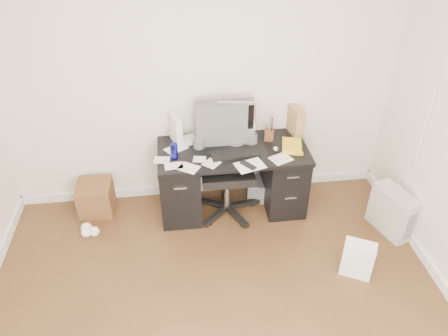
{
  "coord_description": "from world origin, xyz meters",
  "views": [
    {
      "loc": [
        -0.24,
        -1.98,
        3.11
      ],
      "look_at": [
        0.15,
        1.2,
        0.85
      ],
      "focal_mm": 35.0,
      "sensor_mm": 36.0,
      "label": 1
    }
  ],
  "objects_px": {
    "lcd_monitor": "(237,123)",
    "pc_tower": "(393,212)",
    "wicker_basket": "(96,198)",
    "keyboard": "(235,154)",
    "office_chair": "(227,164)",
    "desk": "(233,178)"
  },
  "relations": [
    {
      "from": "lcd_monitor",
      "to": "office_chair",
      "type": "relative_size",
      "value": 0.4
    },
    {
      "from": "lcd_monitor",
      "to": "keyboard",
      "type": "xyz_separation_m",
      "value": [
        -0.04,
        -0.2,
        -0.23
      ]
    },
    {
      "from": "office_chair",
      "to": "wicker_basket",
      "type": "relative_size",
      "value": 3.45
    },
    {
      "from": "keyboard",
      "to": "pc_tower",
      "type": "relative_size",
      "value": 1.01
    },
    {
      "from": "pc_tower",
      "to": "keyboard",
      "type": "bearing_deg",
      "value": 144.76
    },
    {
      "from": "pc_tower",
      "to": "lcd_monitor",
      "type": "bearing_deg",
      "value": 137.42
    },
    {
      "from": "desk",
      "to": "keyboard",
      "type": "distance_m",
      "value": 0.38
    },
    {
      "from": "keyboard",
      "to": "office_chair",
      "type": "relative_size",
      "value": 0.39
    },
    {
      "from": "keyboard",
      "to": "wicker_basket",
      "type": "xyz_separation_m",
      "value": [
        -1.46,
        0.22,
        -0.59
      ]
    },
    {
      "from": "pc_tower",
      "to": "wicker_basket",
      "type": "distance_m",
      "value": 3.07
    },
    {
      "from": "lcd_monitor",
      "to": "wicker_basket",
      "type": "bearing_deg",
      "value": -173.46
    },
    {
      "from": "office_chair",
      "to": "pc_tower",
      "type": "bearing_deg",
      "value": -16.21
    },
    {
      "from": "wicker_basket",
      "to": "lcd_monitor",
      "type": "bearing_deg",
      "value": -0.75
    },
    {
      "from": "desk",
      "to": "lcd_monitor",
      "type": "bearing_deg",
      "value": 65.38
    },
    {
      "from": "lcd_monitor",
      "to": "pc_tower",
      "type": "relative_size",
      "value": 1.02
    },
    {
      "from": "lcd_monitor",
      "to": "pc_tower",
      "type": "xyz_separation_m",
      "value": [
        1.5,
        -0.65,
        -0.75
      ]
    },
    {
      "from": "office_chair",
      "to": "pc_tower",
      "type": "distance_m",
      "value": 1.73
    },
    {
      "from": "pc_tower",
      "to": "office_chair",
      "type": "bearing_deg",
      "value": 143.52
    },
    {
      "from": "desk",
      "to": "keyboard",
      "type": "bearing_deg",
      "value": -87.08
    },
    {
      "from": "lcd_monitor",
      "to": "wicker_basket",
      "type": "distance_m",
      "value": 1.71
    },
    {
      "from": "keyboard",
      "to": "wicker_basket",
      "type": "height_order",
      "value": "keyboard"
    },
    {
      "from": "wicker_basket",
      "to": "office_chair",
      "type": "bearing_deg",
      "value": -6.82
    }
  ]
}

